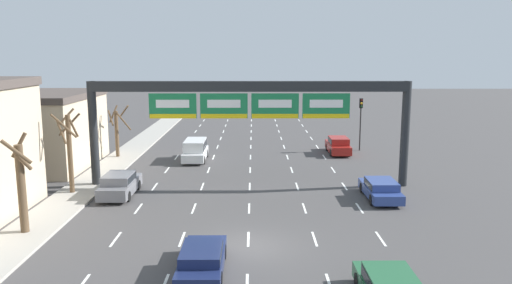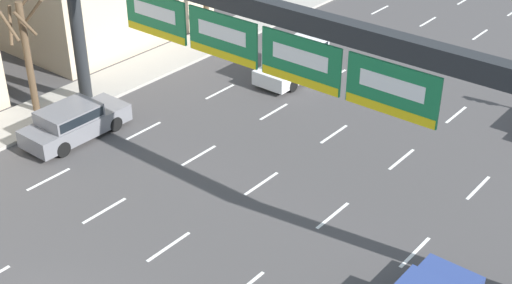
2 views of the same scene
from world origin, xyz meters
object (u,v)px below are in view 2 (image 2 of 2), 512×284
Objects in this scene: sign_gantry at (265,43)px; car_grey at (74,121)px; tree_bare_second at (26,48)px; suv_white at (296,59)px.

car_grey is (-8.41, -2.43, -4.94)m from sign_gantry.
car_grey is at bearing -5.91° from tree_bare_second.
car_grey is 4.03m from tree_bare_second.
car_grey is at bearing -163.89° from sign_gantry.
sign_gantry is 10.05m from car_grey.
sign_gantry is 10.80m from suv_white.
car_grey is at bearing -108.53° from suv_white.
suv_white is at bearing 119.36° from sign_gantry.
sign_gantry is at bearing -60.64° from suv_white.
sign_gantry reaches higher than car_grey.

